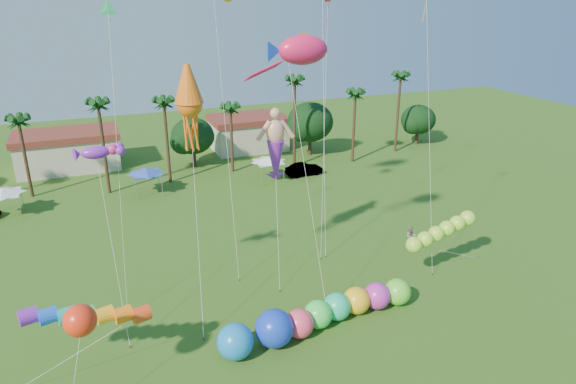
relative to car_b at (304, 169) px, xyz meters
name	(u,v)px	position (x,y,z in m)	size (l,w,h in m)	color
tree_line	(214,134)	(-9.22, 7.72, 3.51)	(69.46, 8.91, 11.00)	#3A2819
buildings_row	(156,145)	(-15.88, 13.72, 1.24)	(35.00, 7.00, 4.00)	beige
tent_row	(147,172)	(-18.79, 0.06, 1.99)	(31.00, 4.00, 0.60)	white
car_b	(304,169)	(0.00, 0.00, 0.00)	(1.61, 4.62, 1.52)	#4C4C54
spectator_b	(411,236)	(1.08, -20.99, 0.16)	(0.90, 0.70, 1.84)	gray
caterpillar_inflatable	(331,311)	(-10.70, -28.77, 0.28)	(12.18, 3.54, 2.47)	#FF4369
blue_ball	(235,342)	(-17.62, -29.66, 0.37)	(2.27, 2.27, 2.27)	blue
rainbow_tube	(110,321)	(-24.51, -28.44, 2.90)	(9.13, 1.46, 4.14)	#E94819
green_worm	(414,245)	(-2.37, -26.06, 2.34)	(10.88, 1.71, 3.86)	#A3F135
orange_ball_kite	(80,321)	(-25.90, -30.64, 4.72)	(2.42, 2.63, 6.32)	#FF3014
merman_kite	(276,150)	(-10.80, -18.75, 8.80)	(2.94, 5.97, 12.35)	#E6A082
fish_kite	(303,50)	(-10.40, -23.01, 16.71)	(5.36, 6.29, 18.56)	#F11A56
squid_kite	(189,105)	(-17.98, -22.34, 13.55)	(2.07, 5.91, 16.97)	orange
lobster_kite	(96,153)	(-23.93, -21.58, 10.83)	(3.52, 6.19, 12.20)	purple
delta_kite_red	(328,2)	(-5.67, -16.87, 19.59)	(2.39, 4.04, 21.32)	red
delta_kite_yellow	(427,1)	(-0.16, -21.85, 19.70)	(1.18, 4.45, 21.48)	gold
delta_kite_green	(108,14)	(-21.96, -17.89, 18.94)	(2.13, 5.04, 20.65)	#34E080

